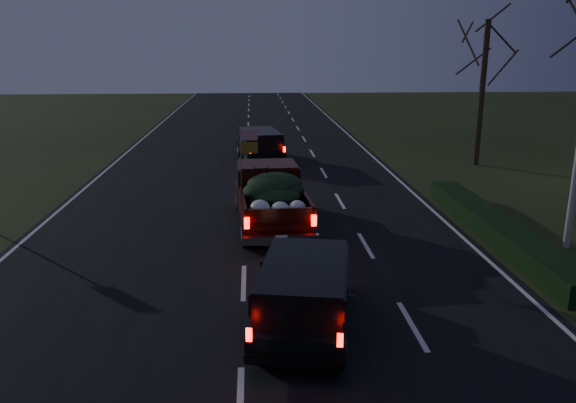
{
  "coord_description": "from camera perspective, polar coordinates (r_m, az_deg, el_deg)",
  "views": [
    {
      "loc": [
        0.27,
        -13.09,
        5.73
      ],
      "look_at": [
        1.3,
        2.92,
        1.3
      ],
      "focal_mm": 35.0,
      "sensor_mm": 36.0,
      "label": 1
    }
  ],
  "objects": [
    {
      "name": "road_asphalt",
      "position": [
        14.28,
        -4.52,
        -8.22
      ],
      "size": [
        14.0,
        120.0,
        0.02
      ],
      "primitive_type": "cube",
      "color": "black",
      "rests_on": "ground"
    },
    {
      "name": "hedge_row",
      "position": [
        18.57,
        20.43,
        -2.57
      ],
      "size": [
        1.0,
        10.0,
        0.6
      ],
      "primitive_type": "cube",
      "color": "black",
      "rests_on": "ground"
    },
    {
      "name": "pickup_truck",
      "position": [
        18.43,
        -1.79,
        0.8
      ],
      "size": [
        2.45,
        5.6,
        2.87
      ],
      "rotation": [
        0.0,
        0.0,
        0.07
      ],
      "color": "#330C07",
      "rests_on": "ground"
    },
    {
      "name": "ground",
      "position": [
        14.29,
        -4.52,
        -8.26
      ],
      "size": [
        120.0,
        120.0,
        0.0
      ],
      "primitive_type": "plane",
      "color": "black",
      "rests_on": "ground"
    },
    {
      "name": "lead_suv",
      "position": [
        29.16,
        -2.88,
        6.04
      ],
      "size": [
        2.54,
        4.72,
        1.29
      ],
      "rotation": [
        0.0,
        0.0,
        0.16
      ],
      "color": "black",
      "rests_on": "ground"
    },
    {
      "name": "rear_suv",
      "position": [
        11.72,
        1.68,
        -8.79
      ],
      "size": [
        2.5,
        4.48,
        1.22
      ],
      "rotation": [
        0.0,
        0.0,
        -0.18
      ],
      "color": "black",
      "rests_on": "ground"
    },
    {
      "name": "bare_tree_far",
      "position": [
        29.32,
        19.39,
        13.62
      ],
      "size": [
        3.6,
        3.6,
        7.0
      ],
      "color": "black",
      "rests_on": "ground"
    }
  ]
}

